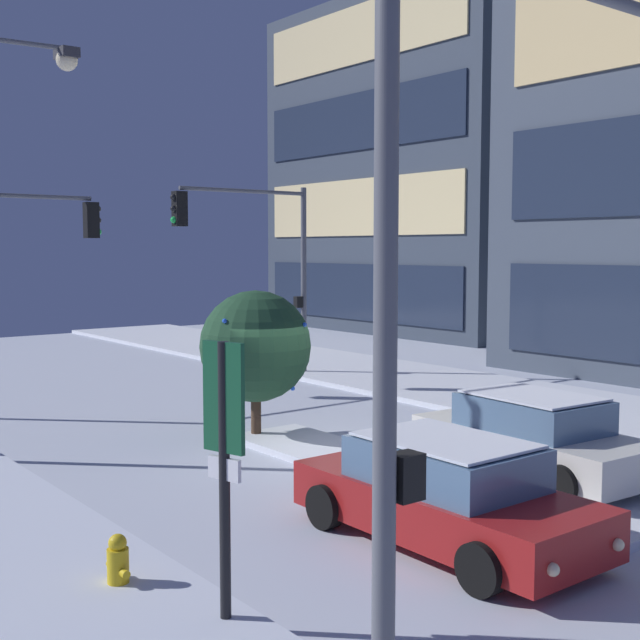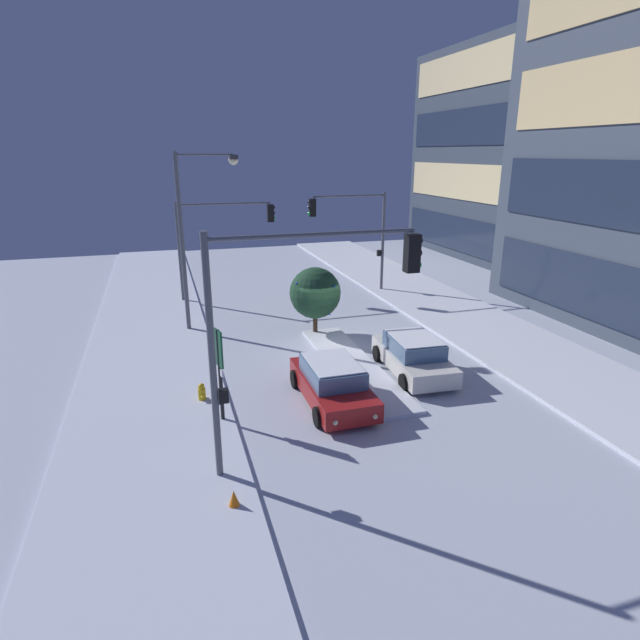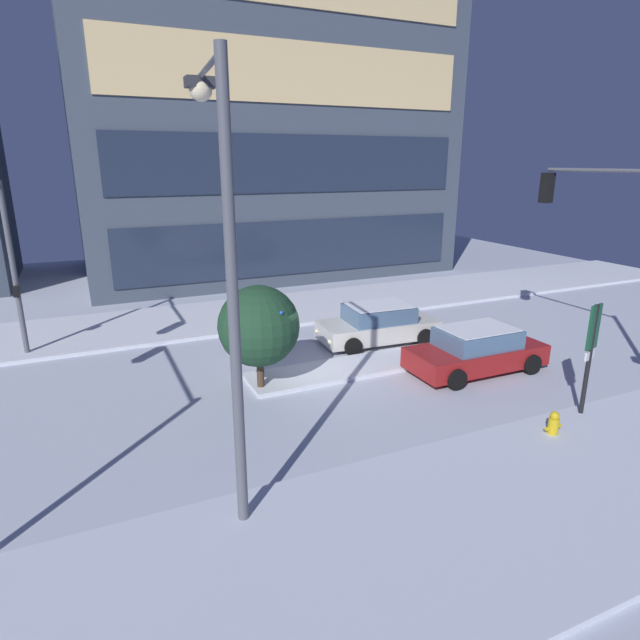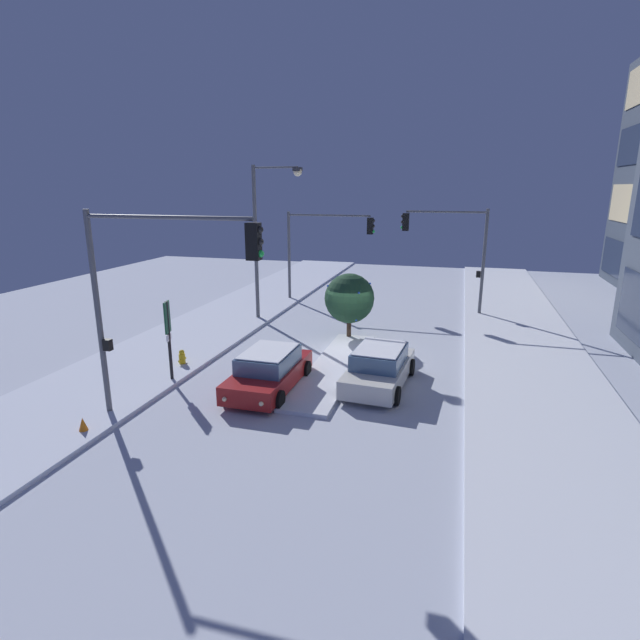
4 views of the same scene
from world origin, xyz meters
TOP-DOWN VIEW (x-y plane):
  - ground at (0.00, 0.00)m, footprint 52.00×52.00m
  - curb_strip_near at (0.00, -7.78)m, footprint 52.00×5.20m
  - curb_strip_far at (0.00, 7.78)m, footprint 52.00×5.20m
  - median_strip at (2.59, 0.05)m, footprint 9.00×1.80m
  - car_near at (5.25, -1.73)m, footprint 4.67×2.14m
  - car_far at (3.81, 2.08)m, footprint 4.66×2.36m
  - traffic_light_corner_near_right at (8.63, -3.86)m, footprint 0.32×5.67m
  - traffic_light_corner_near_left at (-9.25, -3.64)m, footprint 0.32×5.65m
  - traffic_light_corner_far_left at (-8.26, 4.13)m, footprint 0.32×4.83m
  - street_lamp_arched at (-3.83, -5.29)m, footprint 0.62×2.83m
  - fire_hydrant at (4.03, -6.05)m, footprint 0.48×0.26m
  - parking_info_sign at (5.63, -5.54)m, footprint 0.55×0.20m
  - decorated_tree_median at (-1.65, -0.28)m, footprint 2.40×2.40m
  - construction_cone at (10.02, -5.81)m, footprint 0.36×0.36m

SIDE VIEW (x-z plane):
  - ground at x=0.00m, z-range 0.00..0.00m
  - curb_strip_near at x=0.00m, z-range 0.00..0.14m
  - curb_strip_far at x=0.00m, z-range 0.00..0.14m
  - median_strip at x=2.59m, z-range 0.00..0.14m
  - construction_cone at x=10.02m, z-range 0.00..0.55m
  - fire_hydrant at x=4.03m, z-range -0.02..0.72m
  - car_far at x=3.81m, z-range -0.04..1.46m
  - car_near at x=5.25m, z-range -0.04..1.46m
  - parking_info_sign at x=5.63m, z-range 0.44..3.59m
  - decorated_tree_median at x=-1.65m, z-range 0.41..3.65m
  - traffic_light_corner_near_left at x=-9.25m, z-range 1.22..6.92m
  - traffic_light_corner_far_left at x=-8.26m, z-range 1.15..7.20m
  - traffic_light_corner_near_right at x=8.63m, z-range 1.27..7.83m
  - street_lamp_arched at x=-3.83m, z-range 1.20..9.52m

